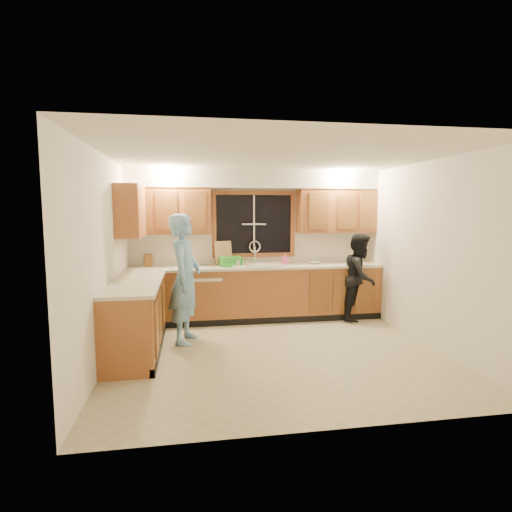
{
  "coord_description": "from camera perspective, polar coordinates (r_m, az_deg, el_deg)",
  "views": [
    {
      "loc": [
        -1.08,
        -4.91,
        1.82
      ],
      "look_at": [
        -0.17,
        0.65,
        1.19
      ],
      "focal_mm": 28.0,
      "sensor_mm": 36.0,
      "label": 1
    }
  ],
  "objects": [
    {
      "name": "ceiling",
      "position": [
        5.08,
        3.13,
        14.08
      ],
      "size": [
        4.2,
        4.2,
        0.0
      ],
      "primitive_type": "plane",
      "rotation": [
        3.14,
        0.0,
        0.0
      ],
      "color": "white"
    },
    {
      "name": "soap_bottle",
      "position": [
        6.81,
        4.19,
        -0.38
      ],
      "size": [
        0.11,
        0.12,
        0.2
      ],
      "primitive_type": "imported",
      "rotation": [
        0.0,
        0.0,
        0.34
      ],
      "color": "#D55186",
      "rests_on": "countertop_back"
    },
    {
      "name": "floor",
      "position": [
        5.35,
        2.96,
        -13.51
      ],
      "size": [
        4.2,
        4.2,
        0.0
      ],
      "primitive_type": "plane",
      "color": "#B3A98A",
      "rests_on": "ground"
    },
    {
      "name": "soffit",
      "position": [
        6.75,
        -0.08,
        10.9
      ],
      "size": [
        4.2,
        0.35,
        0.3
      ],
      "primitive_type": "cube",
      "color": "silver",
      "rests_on": "wall_back"
    },
    {
      "name": "can_right",
      "position": [
        6.48,
        -2.62,
        -1.05
      ],
      "size": [
        0.07,
        0.07,
        0.12
      ],
      "primitive_type": "cylinder",
      "rotation": [
        0.0,
        0.0,
        -0.08
      ],
      "color": "#BDB491",
      "rests_on": "countertop_back"
    },
    {
      "name": "window_frame",
      "position": [
        6.89,
        -0.3,
        4.57
      ],
      "size": [
        1.44,
        0.03,
        1.14
      ],
      "color": "black",
      "rests_on": "wall_back"
    },
    {
      "name": "dish_crate",
      "position": [
        6.59,
        -3.68,
        -0.78
      ],
      "size": [
        0.38,
        0.36,
        0.16
      ],
      "primitive_type": "cube",
      "rotation": [
        0.0,
        0.0,
        0.15
      ],
      "color": "green",
      "rests_on": "countertop_back"
    },
    {
      "name": "man",
      "position": [
        5.61,
        -10.09,
        -3.2
      ],
      "size": [
        0.58,
        0.74,
        1.79
      ],
      "primitive_type": "imported",
      "rotation": [
        0.0,
        0.0,
        1.32
      ],
      "color": "#70A6D3",
      "rests_on": "floor"
    },
    {
      "name": "upper_cabinets_right",
      "position": [
        7.1,
        11.4,
        6.31
      ],
      "size": [
        1.35,
        0.33,
        0.75
      ],
      "primitive_type": "cube",
      "color": "#A05B2E",
      "rests_on": "wall_back"
    },
    {
      "name": "base_cabinets_left",
      "position": [
        5.49,
        -16.74,
        -8.45
      ],
      "size": [
        0.6,
        1.9,
        0.88
      ],
      "primitive_type": "cube",
      "color": "#A05B2E",
      "rests_on": "ground"
    },
    {
      "name": "upper_cabinets_return",
      "position": [
        6.09,
        -17.49,
        6.14
      ],
      "size": [
        0.33,
        0.9,
        0.75
      ],
      "primitive_type": "cube",
      "color": "#A05B2E",
      "rests_on": "wall_left"
    },
    {
      "name": "countertop_back",
      "position": [
        6.65,
        0.12,
        -1.56
      ],
      "size": [
        4.2,
        0.63,
        0.04
      ],
      "primitive_type": "cube",
      "color": "beige",
      "rests_on": "base_cabinets_back"
    },
    {
      "name": "knife_block",
      "position": [
        6.72,
        -15.15,
        -0.64
      ],
      "size": [
        0.14,
        0.13,
        0.21
      ],
      "primitive_type": "cube",
      "rotation": [
        0.0,
        0.0,
        0.43
      ],
      "color": "brown",
      "rests_on": "countertop_back"
    },
    {
      "name": "bowl",
      "position": [
        6.95,
        8.19,
        -0.89
      ],
      "size": [
        0.25,
        0.25,
        0.05
      ],
      "primitive_type": "imported",
      "rotation": [
        0.0,
        0.0,
        0.19
      ],
      "color": "silver",
      "rests_on": "countertop_back"
    },
    {
      "name": "sink",
      "position": [
        6.68,
        0.09,
        -1.83
      ],
      "size": [
        0.86,
        0.52,
        0.57
      ],
      "color": "white",
      "rests_on": "countertop_back"
    },
    {
      "name": "base_cabinets_back",
      "position": [
        6.75,
        0.09,
        -5.41
      ],
      "size": [
        4.2,
        0.6,
        0.88
      ],
      "primitive_type": "cube",
      "color": "#A05B2E",
      "rests_on": "ground"
    },
    {
      "name": "stove",
      "position": [
        4.94,
        -17.6,
        -10.01
      ],
      "size": [
        0.58,
        0.75,
        0.9
      ],
      "primitive_type": "cube",
      "color": "white",
      "rests_on": "floor"
    },
    {
      "name": "wall_right",
      "position": [
        5.88,
        23.47,
        0.29
      ],
      "size": [
        0.0,
        3.8,
        3.8
      ],
      "primitive_type": "plane",
      "rotation": [
        1.57,
        0.0,
        -1.57
      ],
      "color": "white",
      "rests_on": "ground"
    },
    {
      "name": "countertop_left",
      "position": [
        5.39,
        -16.74,
        -3.71
      ],
      "size": [
        0.63,
        1.9,
        0.04
      ],
      "primitive_type": "cube",
      "color": "beige",
      "rests_on": "base_cabinets_left"
    },
    {
      "name": "can_left",
      "position": [
        6.45,
        -1.43,
        -1.07
      ],
      "size": [
        0.07,
        0.07,
        0.12
      ],
      "primitive_type": "cylinder",
      "rotation": [
        0.0,
        0.0,
        0.07
      ],
      "color": "#BDB491",
      "rests_on": "countertop_back"
    },
    {
      "name": "dishwasher",
      "position": [
        6.66,
        -7.17,
        -5.88
      ],
      "size": [
        0.6,
        0.56,
        0.82
      ],
      "primitive_type": "cube",
      "color": "white",
      "rests_on": "floor"
    },
    {
      "name": "wall_back",
      "position": [
        6.92,
        -0.31,
        1.67
      ],
      "size": [
        4.2,
        0.0,
        4.2
      ],
      "primitive_type": "plane",
      "rotation": [
        1.57,
        0.0,
        0.0
      ],
      "color": "white",
      "rests_on": "ground"
    },
    {
      "name": "wall_left",
      "position": [
        5.05,
        -20.92,
        -0.52
      ],
      "size": [
        0.0,
        3.8,
        3.8
      ],
      "primitive_type": "plane",
      "rotation": [
        1.57,
        0.0,
        1.57
      ],
      "color": "white",
      "rests_on": "ground"
    },
    {
      "name": "upper_cabinets_left",
      "position": [
        6.66,
        -12.37,
        6.29
      ],
      "size": [
        1.35,
        0.33,
        0.75
      ],
      "primitive_type": "cube",
      "color": "#A05B2E",
      "rests_on": "wall_back"
    },
    {
      "name": "woman",
      "position": [
        6.89,
        14.66,
        -2.92
      ],
      "size": [
        0.88,
        0.9,
        1.46
      ],
      "primitive_type": "imported",
      "rotation": [
        0.0,
        0.0,
        0.88
      ],
      "color": "black",
      "rests_on": "floor"
    },
    {
      "name": "cutting_board",
      "position": [
        6.79,
        -4.69,
        0.46
      ],
      "size": [
        0.32,
        0.18,
        0.4
      ],
      "primitive_type": "cube",
      "rotation": [
        -0.21,
        0.0,
        0.26
      ],
      "color": "tan",
      "rests_on": "countertop_back"
    }
  ]
}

